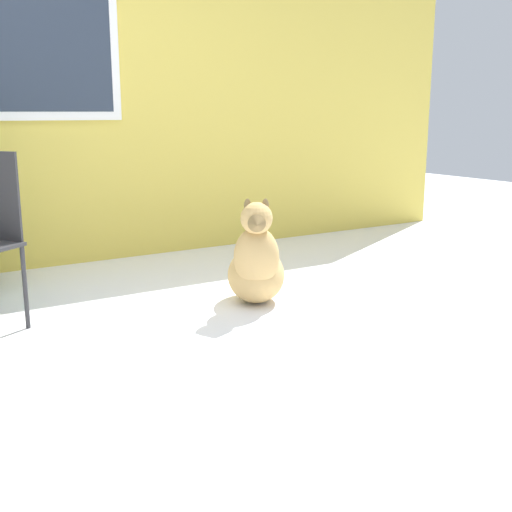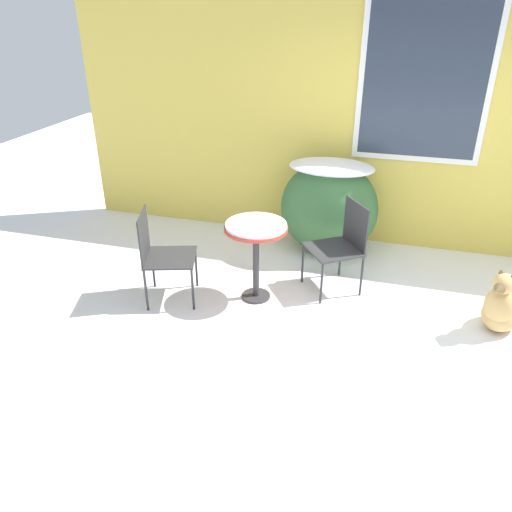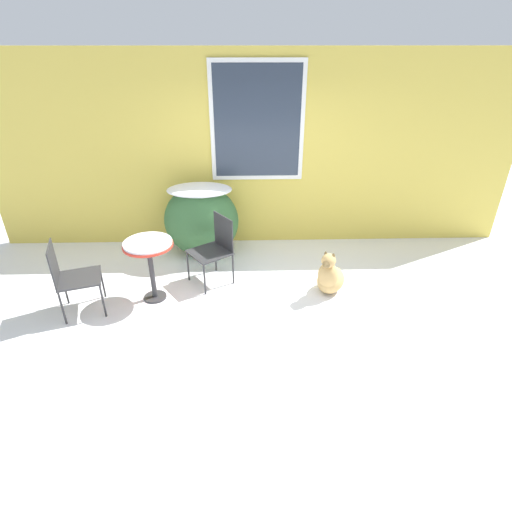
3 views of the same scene
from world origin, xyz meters
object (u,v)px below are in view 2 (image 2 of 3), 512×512
patio_table (256,236)px  dog (502,308)px  patio_chair_near_table (341,243)px  patio_chair_far_side (161,252)px

patio_table → dog: 2.31m
patio_chair_near_table → dog: size_ratio=1.43×
patio_chair_far_side → dog: patio_chair_far_side is taller
patio_table → patio_chair_near_table: patio_chair_near_table is taller
patio_chair_near_table → patio_chair_far_side: bearing=-102.9°
patio_chair_far_side → patio_chair_near_table: bearing=-85.0°
patio_table → dog: bearing=1.7°
patio_table → dog: (2.26, 0.07, -0.45)m
dog → patio_chair_near_table: bearing=-162.5°
patio_chair_near_table → patio_chair_far_side: 1.78m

